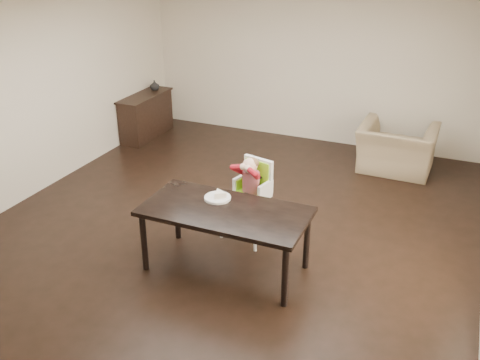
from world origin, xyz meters
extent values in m
plane|color=black|center=(0.00, 0.00, 0.00)|extent=(7.00, 7.00, 0.00)
cube|color=beige|center=(0.00, 3.50, 1.35)|extent=(6.00, 0.02, 2.70)
cube|color=beige|center=(0.00, -3.50, 1.35)|extent=(6.00, 0.02, 2.70)
cube|color=beige|center=(-3.00, 0.00, 1.35)|extent=(0.02, 7.00, 2.70)
cube|color=white|center=(0.00, 0.00, 2.70)|extent=(6.00, 7.00, 0.02)
cube|color=black|center=(0.34, -0.88, 0.72)|extent=(1.80, 0.90, 0.05)
cylinder|color=black|center=(-0.48, -1.25, 0.35)|extent=(0.07, 0.07, 0.70)
cylinder|color=black|center=(1.16, -1.25, 0.35)|extent=(0.07, 0.07, 0.70)
cylinder|color=black|center=(-0.48, -0.51, 0.35)|extent=(0.07, 0.07, 0.70)
cylinder|color=black|center=(1.16, -0.51, 0.35)|extent=(0.07, 0.07, 0.70)
cylinder|color=white|center=(0.08, -0.25, 0.28)|extent=(0.05, 0.05, 0.56)
cylinder|color=white|center=(0.46, -0.35, 0.28)|extent=(0.05, 0.05, 0.56)
cylinder|color=white|center=(0.17, 0.14, 0.28)|extent=(0.05, 0.05, 0.56)
cylinder|color=white|center=(0.56, 0.04, 0.28)|extent=(0.05, 0.05, 0.56)
cube|color=white|center=(0.32, -0.11, 0.56)|extent=(0.47, 0.44, 0.05)
cube|color=#8BD81B|center=(0.32, -0.11, 0.59)|extent=(0.38, 0.37, 0.03)
cube|color=white|center=(0.35, 0.04, 0.79)|extent=(0.40, 0.14, 0.42)
cube|color=#8BD81B|center=(0.35, 0.02, 0.78)|extent=(0.33, 0.10, 0.38)
cube|color=black|center=(0.27, -0.04, 0.78)|extent=(0.07, 0.18, 0.02)
cube|color=black|center=(0.39, -0.07, 0.78)|extent=(0.07, 0.18, 0.02)
cylinder|color=#AF1423|center=(0.32, -0.11, 0.74)|extent=(0.28, 0.28, 0.27)
sphere|color=beige|center=(0.31, -0.13, 0.96)|extent=(0.22, 0.22, 0.18)
ellipsoid|color=brown|center=(0.32, -0.10, 0.98)|extent=(0.22, 0.21, 0.14)
sphere|color=beige|center=(0.26, -0.21, 0.97)|extent=(0.10, 0.10, 0.08)
sphere|color=beige|center=(0.32, -0.23, 0.97)|extent=(0.10, 0.10, 0.08)
cylinder|color=white|center=(0.15, -0.69, 0.76)|extent=(0.37, 0.37, 0.02)
torus|color=white|center=(0.15, -0.69, 0.77)|extent=(0.37, 0.37, 0.01)
imported|color=#9C8763|center=(1.66, 2.65, 0.50)|extent=(1.16, 0.77, 1.00)
cube|color=black|center=(-2.78, 2.42, 0.38)|extent=(0.40, 1.20, 0.76)
cube|color=black|center=(-2.78, 2.42, 0.78)|extent=(0.44, 1.26, 0.03)
imported|color=#99999E|center=(-2.78, 2.77, 0.88)|extent=(0.21, 0.21, 0.17)
camera|label=1|loc=(2.48, -5.46, 3.46)|focal=40.00mm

